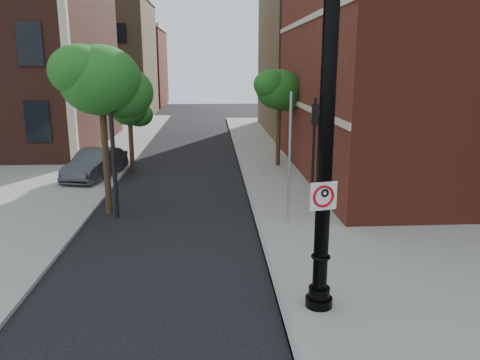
{
  "coord_description": "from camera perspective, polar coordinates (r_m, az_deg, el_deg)",
  "views": [
    {
      "loc": [
        0.53,
        -8.73,
        5.44
      ],
      "look_at": [
        1.18,
        2.0,
        2.79
      ],
      "focal_mm": 35.0,
      "sensor_mm": 36.0,
      "label": 1
    }
  ],
  "objects": [
    {
      "name": "ground",
      "position": [
        10.3,
        -6.19,
        -18.14
      ],
      "size": [
        120.0,
        120.0,
        0.0
      ],
      "primitive_type": "plane",
      "color": "black",
      "rests_on": "ground"
    },
    {
      "name": "sidewalk_right",
      "position": [
        20.24,
        12.38,
        -1.92
      ],
      "size": [
        8.0,
        60.0,
        0.12
      ],
      "primitive_type": "cube",
      "color": "gray",
      "rests_on": "ground"
    },
    {
      "name": "sidewalk_left",
      "position": [
        28.88,
        -22.65,
        2.01
      ],
      "size": [
        10.0,
        50.0,
        0.12
      ],
      "primitive_type": "cube",
      "color": "gray",
      "rests_on": "ground"
    },
    {
      "name": "curb_edge",
      "position": [
        19.54,
        1.15,
        -2.13
      ],
      "size": [
        0.1,
        60.0,
        0.14
      ],
      "primitive_type": "cube",
      "color": "gray",
      "rests_on": "ground"
    },
    {
      "name": "bg_building_tan_a",
      "position": [
        54.2,
        -17.32,
        13.81
      ],
      "size": [
        12.0,
        12.0,
        12.0
      ],
      "primitive_type": "cube",
      "color": "olive",
      "rests_on": "ground"
    },
    {
      "name": "bg_building_red",
      "position": [
        67.9,
        -14.45,
        13.02
      ],
      "size": [
        12.0,
        12.0,
        10.0
      ],
      "primitive_type": "cube",
      "color": "maroon",
      "rests_on": "ground"
    },
    {
      "name": "bg_building_tan_b",
      "position": [
        41.73,
        19.02,
        15.24
      ],
      "size": [
        22.0,
        14.0,
        14.0
      ],
      "primitive_type": "cube",
      "color": "olive",
      "rests_on": "ground"
    },
    {
      "name": "lamppost",
      "position": [
        10.02,
        10.29,
        1.59
      ],
      "size": [
        0.61,
        0.61,
        7.26
      ],
      "color": "black",
      "rests_on": "ground"
    },
    {
      "name": "no_parking_sign",
      "position": [
        9.98,
        10.15,
        -1.92
      ],
      "size": [
        0.6,
        0.17,
        0.61
      ],
      "rotation": [
        0.0,
        0.0,
        0.23
      ],
      "color": "white",
      "rests_on": "ground"
    },
    {
      "name": "parked_car",
      "position": [
        23.93,
        -17.2,
        1.85
      ],
      "size": [
        2.48,
        4.68,
        1.47
      ],
      "primitive_type": "imported",
      "rotation": [
        0.0,
        0.0,
        -0.22
      ],
      "color": "#323238",
      "rests_on": "ground"
    },
    {
      "name": "traffic_signal_left",
      "position": [
        17.03,
        -15.44,
        7.01
      ],
      "size": [
        0.34,
        0.44,
        5.29
      ],
      "rotation": [
        0.0,
        0.0,
        -0.04
      ],
      "color": "black",
      "rests_on": "ground"
    },
    {
      "name": "traffic_signal_right",
      "position": [
        19.91,
        9.03,
        6.01
      ],
      "size": [
        0.3,
        0.35,
        4.14
      ],
      "rotation": [
        0.0,
        0.0,
        -0.17
      ],
      "color": "black",
      "rests_on": "ground"
    },
    {
      "name": "utility_pole",
      "position": [
        15.98,
        6.05,
        2.43
      ],
      "size": [
        0.09,
        0.09,
        4.6
      ],
      "primitive_type": "cylinder",
      "color": "#999999",
      "rests_on": "ground"
    },
    {
      "name": "street_tree_a",
      "position": [
        17.54,
        -16.46,
        11.38
      ],
      "size": [
        3.41,
        3.09,
        6.15
      ],
      "color": "#302113",
      "rests_on": "ground"
    },
    {
      "name": "street_tree_b",
      "position": [
        24.94,
        -13.26,
        8.23
      ],
      "size": [
        2.24,
        2.02,
        4.03
      ],
      "color": "#302113",
      "rests_on": "ground"
    },
    {
      "name": "street_tree_c",
      "position": [
        25.23,
        4.86,
        10.8
      ],
      "size": [
        2.91,
        2.63,
        5.24
      ],
      "color": "#302113",
      "rests_on": "ground"
    }
  ]
}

